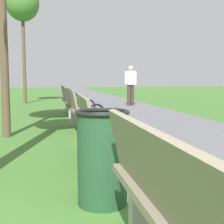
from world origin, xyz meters
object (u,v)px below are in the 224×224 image
Objects in this scene: park_bench_3 at (77,108)px; park_bench_2 at (95,126)px; trash_bin at (102,157)px; park_bench_4 at (68,100)px; tree_3 at (22,4)px; park_bench_1 at (180,210)px; pedestrian_walking at (131,83)px.

park_bench_2 is at bearing -90.00° from park_bench_3.
trash_bin is (-0.15, -3.93, -0.06)m from park_bench_3.
park_bench_4 is (-0.00, 5.38, 0.00)m from park_bench_2.
park_bench_2 is 11.18m from tree_3.
park_bench_1 is 1.91× the size of trash_bin.
tree_3 reaches higher than park_bench_1.
park_bench_3 is at bearing 90.00° from park_bench_2.
park_bench_2 is 1.92× the size of trash_bin.
park_bench_1 is 1.31m from trash_bin.
park_bench_2 is 8.57m from pedestrian_walking.
park_bench_4 is at bearing -72.05° from tree_3.
park_bench_1 is at bearing -90.00° from park_bench_3.
park_bench_3 is 0.31× the size of tree_3.
pedestrian_walking is (2.70, 2.75, 0.44)m from park_bench_4.
park_bench_4 is (-0.00, 8.03, 0.00)m from park_bench_1.
park_bench_3 is (0.00, 2.58, 0.00)m from park_bench_2.
park_bench_3 is 3.94m from trash_bin.
park_bench_1 is at bearing -90.00° from park_bench_4.
tree_3 is at bearing 98.86° from park_bench_2.
park_bench_2 is 2.58m from park_bench_3.
pedestrian_walking is at bearing 45.47° from park_bench_4.
pedestrian_walking is at bearing 75.92° from park_bench_1.
park_bench_4 is at bearing 88.75° from trash_bin.
park_bench_1 and park_bench_2 have the same top height.
park_bench_2 and park_bench_4 have the same top height.
park_bench_1 is at bearing -83.53° from trash_bin.
tree_3 is at bearing 101.73° from park_bench_3.
tree_3 is 12.45m from trash_bin.
tree_3 is (-1.62, 7.79, 3.88)m from park_bench_3.
pedestrian_walking is at bearing -27.41° from tree_3.
park_bench_3 is at bearing -78.27° from tree_3.
park_bench_2 is 5.38m from park_bench_4.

